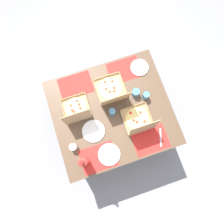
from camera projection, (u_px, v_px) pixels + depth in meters
ground_plane at (112, 123)px, 3.00m from camera, size 6.00×6.00×0.00m
dining_table at (112, 114)px, 2.36m from camera, size 1.25×1.12×0.77m
placemat_near_left at (124, 70)px, 2.35m from camera, size 0.36×0.26×0.00m
placemat_near_right at (76, 85)px, 2.31m from camera, size 0.36×0.26×0.00m
placemat_far_left at (150, 140)px, 2.18m from camera, size 0.36×0.26×0.00m
placemat_far_right at (98, 158)px, 2.15m from camera, size 0.36×0.26×0.00m
pizza_box_center at (112, 91)px, 2.24m from camera, size 0.31×0.35×0.34m
pizza_box_edge_far at (138, 121)px, 2.18m from camera, size 0.29×0.29×0.32m
pizza_box_corner_right at (76, 110)px, 2.20m from camera, size 0.28×0.28×0.32m
plate_far_right at (139, 68)px, 2.34m from camera, size 0.20×0.20×0.02m
plate_near_right at (93, 131)px, 2.20m from camera, size 0.24×0.24×0.02m
plate_near_left at (109, 154)px, 2.15m from camera, size 0.23×0.23×0.03m
soda_bottle at (84, 162)px, 2.01m from camera, size 0.09×0.09×0.32m
cup_red at (73, 147)px, 2.12m from camera, size 0.07×0.07×0.09m
cup_clear_left at (136, 93)px, 2.24m from camera, size 0.08×0.08×0.09m
cup_clear_right at (113, 112)px, 2.20m from camera, size 0.07×0.07×0.10m
cup_dark at (146, 96)px, 2.23m from camera, size 0.07×0.07×0.10m
fork_by_near_left at (161, 137)px, 2.19m from camera, size 0.08×0.18×0.00m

